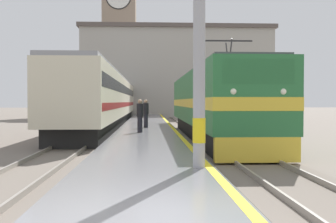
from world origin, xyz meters
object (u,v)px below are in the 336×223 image
locomotive_train (212,104)px  passenger_train (110,100)px  second_waiting_passenger (140,115)px  person_on_platform (146,113)px  catenary_mast (202,8)px  clock_tower (120,26)px

locomotive_train → passenger_train: (-6.83, 13.26, 0.29)m
second_waiting_passenger → passenger_train: bearing=101.5°
passenger_train → person_on_platform: bearing=-73.2°
locomotive_train → catenary_mast: bearing=-100.3°
passenger_train → catenary_mast: bearing=-79.6°
passenger_train → catenary_mast: (4.65, -25.24, 2.07)m
locomotive_train → passenger_train: locomotive_train is taller
passenger_train → person_on_platform: passenger_train is taller
passenger_train → locomotive_train: bearing=-62.8°
locomotive_train → passenger_train: 14.92m
clock_tower → passenger_train: bearing=-87.7°
clock_tower → locomotive_train: bearing=-78.8°
catenary_mast → clock_tower: clock_tower is taller
second_waiting_passenger → clock_tower: clock_tower is taller
person_on_platform → locomotive_train: bearing=-36.4°
clock_tower → person_on_platform: bearing=-83.5°
second_waiting_passenger → locomotive_train: bearing=15.5°
catenary_mast → clock_tower: 53.29m
catenary_mast → person_on_platform: size_ratio=4.52×
catenary_mast → passenger_train: bearing=100.4°
passenger_train → second_waiting_passenger: size_ratio=21.92×
locomotive_train → person_on_platform: size_ratio=10.78×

